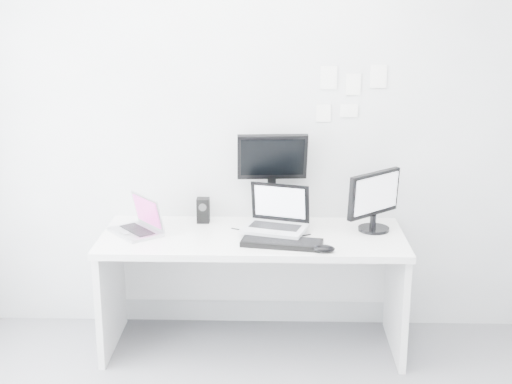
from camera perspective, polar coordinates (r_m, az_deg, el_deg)
back_wall at (r=4.41m, az=-0.13°, el=5.69°), size 3.60×0.00×3.60m
desk at (r=4.36m, az=-0.26°, el=-7.99°), size 1.80×0.70×0.73m
macbook at (r=4.27m, az=-9.72°, el=-1.82°), size 0.38×0.39×0.23m
speaker at (r=4.45m, az=-4.25°, el=-1.47°), size 0.08×0.08×0.15m
dell_laptop at (r=4.18m, az=1.49°, el=-1.53°), size 0.43×0.37×0.30m
rear_monitor at (r=4.39m, az=1.29°, el=1.24°), size 0.44×0.19×0.58m
samsung_monitor at (r=4.31m, az=9.52°, el=-0.68°), size 0.43×0.41×0.38m
keyboard at (r=4.05m, az=2.09°, el=-4.10°), size 0.48×0.24×0.03m
mouse at (r=3.96m, az=5.47°, el=-4.54°), size 0.13×0.09×0.04m
wall_note_0 at (r=4.37m, az=5.85°, el=9.10°), size 0.10×0.00×0.14m
wall_note_1 at (r=4.39m, az=7.80°, el=8.54°), size 0.09×0.00×0.13m
wall_note_2 at (r=4.40m, az=9.79°, el=9.14°), size 0.10×0.00×0.14m
wall_note_3 at (r=4.41m, az=7.47°, el=6.49°), size 0.11×0.00×0.08m
wall_note_4 at (r=4.40m, az=5.43°, el=6.32°), size 0.09×0.00×0.11m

